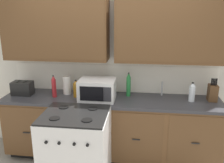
{
  "coord_description": "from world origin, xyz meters",
  "views": [
    {
      "loc": [
        0.41,
        -2.83,
        2.09
      ],
      "look_at": [
        0.02,
        0.27,
        1.16
      ],
      "focal_mm": 39.39,
      "sensor_mm": 36.0,
      "label": 1
    }
  ],
  "objects_px": {
    "microwave": "(97,89)",
    "bottle_amber": "(76,89)",
    "bottle_green": "(128,85)",
    "bottle_clear": "(192,92)",
    "paper_towel_roll": "(67,85)",
    "bottle_red": "(54,86)",
    "stove_range": "(76,150)",
    "knife_block": "(213,92)",
    "toaster": "(22,88)"
  },
  "relations": [
    {
      "from": "microwave",
      "to": "bottle_amber",
      "type": "bearing_deg",
      "value": 169.12
    },
    {
      "from": "bottle_green",
      "to": "bottle_clear",
      "type": "bearing_deg",
      "value": -7.22
    },
    {
      "from": "paper_towel_roll",
      "to": "bottle_red",
      "type": "xyz_separation_m",
      "value": [
        -0.14,
        -0.15,
        0.02
      ]
    },
    {
      "from": "bottle_red",
      "to": "bottle_amber",
      "type": "distance_m",
      "value": 0.3
    },
    {
      "from": "paper_towel_roll",
      "to": "bottle_amber",
      "type": "bearing_deg",
      "value": -35.21
    },
    {
      "from": "stove_range",
      "to": "paper_towel_roll",
      "type": "relative_size",
      "value": 3.65
    },
    {
      "from": "paper_towel_roll",
      "to": "bottle_red",
      "type": "relative_size",
      "value": 0.83
    },
    {
      "from": "knife_block",
      "to": "bottle_clear",
      "type": "distance_m",
      "value": 0.28
    },
    {
      "from": "bottle_green",
      "to": "toaster",
      "type": "bearing_deg",
      "value": -175.03
    },
    {
      "from": "microwave",
      "to": "paper_towel_roll",
      "type": "height_order",
      "value": "microwave"
    },
    {
      "from": "stove_range",
      "to": "bottle_amber",
      "type": "xyz_separation_m",
      "value": [
        -0.15,
        0.63,
        0.56
      ]
    },
    {
      "from": "bottle_amber",
      "to": "knife_block",
      "type": "bearing_deg",
      "value": 2.41
    },
    {
      "from": "bottle_green",
      "to": "bottle_amber",
      "type": "height_order",
      "value": "bottle_green"
    },
    {
      "from": "microwave",
      "to": "toaster",
      "type": "relative_size",
      "value": 1.71
    },
    {
      "from": "microwave",
      "to": "bottle_red",
      "type": "bearing_deg",
      "value": 178.03
    },
    {
      "from": "bottle_green",
      "to": "microwave",
      "type": "bearing_deg",
      "value": -155.05
    },
    {
      "from": "stove_range",
      "to": "paper_towel_roll",
      "type": "height_order",
      "value": "paper_towel_roll"
    },
    {
      "from": "bottle_green",
      "to": "bottle_red",
      "type": "distance_m",
      "value": 1.03
    },
    {
      "from": "bottle_green",
      "to": "bottle_clear",
      "type": "xyz_separation_m",
      "value": [
        0.84,
        -0.11,
        -0.04
      ]
    },
    {
      "from": "bottle_red",
      "to": "toaster",
      "type": "bearing_deg",
      "value": 175.49
    },
    {
      "from": "microwave",
      "to": "bottle_amber",
      "type": "distance_m",
      "value": 0.32
    },
    {
      "from": "microwave",
      "to": "paper_towel_roll",
      "type": "xyz_separation_m",
      "value": [
        -0.47,
        0.17,
        -0.01
      ]
    },
    {
      "from": "microwave",
      "to": "bottle_amber",
      "type": "relative_size",
      "value": 1.97
    },
    {
      "from": "paper_towel_roll",
      "to": "bottle_green",
      "type": "height_order",
      "value": "bottle_green"
    },
    {
      "from": "paper_towel_roll",
      "to": "bottle_green",
      "type": "bearing_deg",
      "value": 1.09
    },
    {
      "from": "knife_block",
      "to": "bottle_clear",
      "type": "relative_size",
      "value": 1.18
    },
    {
      "from": "paper_towel_roll",
      "to": "bottle_amber",
      "type": "height_order",
      "value": "paper_towel_roll"
    },
    {
      "from": "toaster",
      "to": "paper_towel_roll",
      "type": "distance_m",
      "value": 0.63
    },
    {
      "from": "toaster",
      "to": "paper_towel_roll",
      "type": "relative_size",
      "value": 1.08
    },
    {
      "from": "knife_block",
      "to": "bottle_clear",
      "type": "bearing_deg",
      "value": -168.8
    },
    {
      "from": "bottle_amber",
      "to": "bottle_clear",
      "type": "bearing_deg",
      "value": 0.84
    },
    {
      "from": "paper_towel_roll",
      "to": "bottle_red",
      "type": "bearing_deg",
      "value": -132.61
    },
    {
      "from": "knife_block",
      "to": "microwave",
      "type": "bearing_deg",
      "value": -174.87
    },
    {
      "from": "paper_towel_roll",
      "to": "bottle_clear",
      "type": "distance_m",
      "value": 1.72
    },
    {
      "from": "stove_range",
      "to": "knife_block",
      "type": "relative_size",
      "value": 3.06
    },
    {
      "from": "bottle_green",
      "to": "bottle_amber",
      "type": "distance_m",
      "value": 0.73
    },
    {
      "from": "paper_towel_roll",
      "to": "bottle_red",
      "type": "distance_m",
      "value": 0.21
    },
    {
      "from": "stove_range",
      "to": "bottle_red",
      "type": "bearing_deg",
      "value": 127.28
    },
    {
      "from": "knife_block",
      "to": "bottle_green",
      "type": "distance_m",
      "value": 1.12
    },
    {
      "from": "toaster",
      "to": "bottle_clear",
      "type": "height_order",
      "value": "bottle_clear"
    },
    {
      "from": "toaster",
      "to": "bottle_green",
      "type": "height_order",
      "value": "bottle_green"
    },
    {
      "from": "stove_range",
      "to": "bottle_clear",
      "type": "xyz_separation_m",
      "value": [
        1.41,
        0.65,
        0.57
      ]
    },
    {
      "from": "stove_range",
      "to": "microwave",
      "type": "distance_m",
      "value": 0.83
    },
    {
      "from": "stove_range",
      "to": "microwave",
      "type": "xyz_separation_m",
      "value": [
        0.16,
        0.57,
        0.58
      ]
    },
    {
      "from": "stove_range",
      "to": "bottle_clear",
      "type": "bearing_deg",
      "value": 24.83
    },
    {
      "from": "bottle_red",
      "to": "bottle_amber",
      "type": "height_order",
      "value": "bottle_red"
    },
    {
      "from": "stove_range",
      "to": "paper_towel_roll",
      "type": "xyz_separation_m",
      "value": [
        -0.31,
        0.74,
        0.57
      ]
    },
    {
      "from": "knife_block",
      "to": "bottle_red",
      "type": "bearing_deg",
      "value": -176.89
    },
    {
      "from": "paper_towel_roll",
      "to": "bottle_clear",
      "type": "bearing_deg",
      "value": -3.0
    },
    {
      "from": "toaster",
      "to": "bottle_amber",
      "type": "height_order",
      "value": "bottle_amber"
    }
  ]
}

